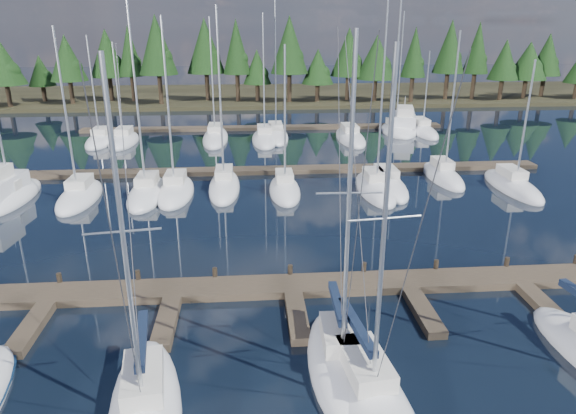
{
  "coord_description": "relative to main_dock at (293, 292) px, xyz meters",
  "views": [
    {
      "loc": [
        -2.03,
        -5.51,
        13.15
      ],
      "look_at": [
        0.12,
        22.0,
        3.11
      ],
      "focal_mm": 32.0,
      "sensor_mm": 36.0,
      "label": 1
    }
  ],
  "objects": [
    {
      "name": "ground",
      "position": [
        0.0,
        12.64,
        -0.2
      ],
      "size": [
        260.0,
        260.0,
        0.0
      ],
      "primitive_type": "plane",
      "color": "black",
      "rests_on": "ground"
    },
    {
      "name": "far_shore",
      "position": [
        0.0,
        72.64,
        0.1
      ],
      "size": [
        220.0,
        30.0,
        0.6
      ],
      "primitive_type": "cube",
      "color": "#312D1B",
      "rests_on": "ground"
    },
    {
      "name": "main_dock",
      "position": [
        0.0,
        0.0,
        0.0
      ],
      "size": [
        44.0,
        6.13,
        0.9
      ],
      "color": "#4C3F2F",
      "rests_on": "ground"
    },
    {
      "name": "back_docks",
      "position": [
        0.0,
        32.23,
        -0.0
      ],
      "size": [
        50.0,
        21.8,
        0.4
      ],
      "color": "#4C3F2F",
      "rests_on": "ground"
    },
    {
      "name": "front_sailboat_2",
      "position": [
        -5.9,
        -8.05,
        0.09
      ],
      "size": [
        3.73,
        8.84,
        13.22
      ],
      "color": "white",
      "rests_on": "ground"
    },
    {
      "name": "front_sailboat_3",
      "position": [
        1.39,
        -5.92,
        0.1
      ],
      "size": [
        2.77,
        7.67,
        13.75
      ],
      "color": "white",
      "rests_on": "ground"
    },
    {
      "name": "front_sailboat_4",
      "position": [
        2.06,
        -7.86,
        0.08
      ],
      "size": [
        3.88,
        9.61,
        13.42
      ],
      "color": "white",
      "rests_on": "ground"
    },
    {
      "name": "back_sailboat_rows",
      "position": [
        0.23,
        26.81,
        0.06
      ],
      "size": [
        42.71,
        32.56,
        17.65
      ],
      "color": "white",
      "rests_on": "ground"
    },
    {
      "name": "motor_yacht_right",
      "position": [
        17.52,
        40.07,
        0.35
      ],
      "size": [
        5.94,
        10.88,
        5.19
      ],
      "color": "white",
      "rests_on": "ground"
    },
    {
      "name": "tree_line",
      "position": [
        2.49,
        62.77,
        7.36
      ],
      "size": [
        185.46,
        11.8,
        13.58
      ],
      "color": "black",
      "rests_on": "far_shore"
    }
  ]
}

